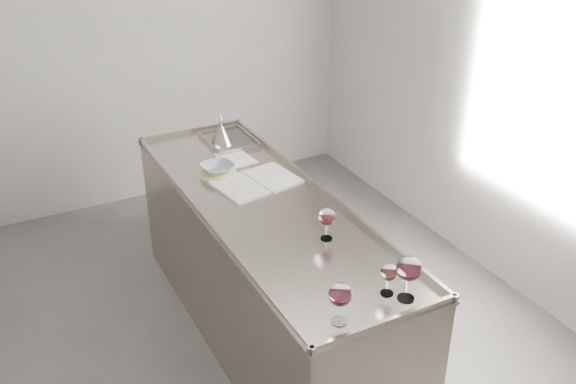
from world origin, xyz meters
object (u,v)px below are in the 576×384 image
wine_funnel (221,135)px  wine_glass_small (389,273)px  wine_glass_left (340,295)px  ceramic_bowl (218,168)px  wine_glass_middle (327,218)px  counter (266,272)px  wine_glass_right (409,270)px  notebook (256,182)px

wine_funnel → wine_glass_small: bearing=-89.5°
wine_glass_left → ceramic_bowl: size_ratio=0.99×
wine_glass_left → ceramic_bowl: bearing=87.0°
wine_glass_left → wine_glass_middle: 0.67m
counter → wine_glass_small: wine_glass_small is taller
wine_glass_small → wine_glass_right: bearing=-53.3°
wine_glass_middle → wine_funnel: 1.38m
notebook → ceramic_bowl: bearing=117.6°
wine_glass_right → wine_funnel: wine_funnel is taller
wine_glass_left → notebook: size_ratio=0.37×
wine_glass_right → ceramic_bowl: (-0.27, 1.56, -0.11)m
wine_glass_left → wine_glass_small: size_ratio=1.27×
wine_glass_left → wine_funnel: bearing=81.9°
counter → wine_glass_right: 1.26m
wine_glass_middle → wine_glass_small: wine_glass_middle is taller
notebook → wine_glass_middle: bearing=-95.0°
wine_glass_right → notebook: size_ratio=0.42×
notebook → wine_glass_left: bearing=-109.2°
wine_glass_small → ceramic_bowl: 1.51m
wine_glass_middle → ceramic_bowl: bearing=102.5°
wine_glass_right → wine_glass_small: (-0.05, 0.07, -0.05)m
counter → wine_glass_small: size_ratio=15.65×
ceramic_bowl → wine_funnel: wine_funnel is taller
wine_glass_middle → wine_glass_right: bearing=-84.7°
wine_glass_left → notebook: 1.37m
wine_glass_middle → notebook: bearing=94.0°
notebook → wine_funnel: 0.64m
wine_glass_left → wine_glass_small: bearing=13.4°
wine_glass_small → wine_glass_left: bearing=-166.6°
counter → wine_glass_left: bearing=-98.9°
wine_glass_middle → notebook: (-0.05, 0.74, -0.12)m
wine_glass_left → ceramic_bowl: wine_glass_left is taller
wine_glass_middle → wine_glass_small: bearing=-89.7°
counter → ceramic_bowl: ceramic_bowl is taller
wine_glass_middle → wine_glass_right: 0.60m
wine_glass_small → notebook: wine_glass_small is taller
notebook → wine_glass_small: bearing=-96.5°
counter → wine_glass_left: 1.25m
counter → wine_funnel: 1.05m
wine_glass_small → wine_glass_middle: bearing=90.3°
notebook → wine_funnel: wine_funnel is taller
wine_glass_middle → wine_glass_right: wine_glass_right is taller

